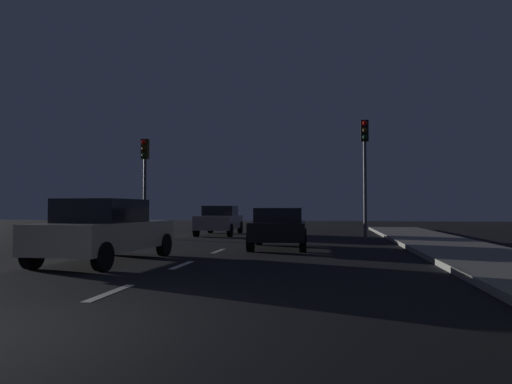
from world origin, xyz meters
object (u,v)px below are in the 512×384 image
traffic_signal_right (365,156)px  car_stopped_ahead (279,227)px  traffic_signal_left (145,168)px  car_oncoming_far (220,220)px  car_adjacent_lane (105,230)px

traffic_signal_right → car_stopped_ahead: 6.23m
traffic_signal_right → car_stopped_ahead: size_ratio=1.31×
traffic_signal_left → traffic_signal_right: 9.80m
car_stopped_ahead → car_oncoming_far: size_ratio=0.86×
traffic_signal_left → car_stopped_ahead: 8.38m
traffic_signal_left → car_oncoming_far: 4.89m
car_stopped_ahead → car_adjacent_lane: car_adjacent_lane is taller
traffic_signal_right → car_stopped_ahead: traffic_signal_right is taller
traffic_signal_right → car_oncoming_far: (-7.04, 3.23, -2.81)m
traffic_signal_left → car_stopped_ahead: bearing=-34.4°
traffic_signal_right → traffic_signal_left: bearing=-180.0°
traffic_signal_left → car_adjacent_lane: (2.68, -9.26, -2.38)m
car_adjacent_lane → car_oncoming_far: car_adjacent_lane is taller
traffic_signal_left → car_adjacent_lane: 9.93m
car_stopped_ahead → car_adjacent_lane: 6.15m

